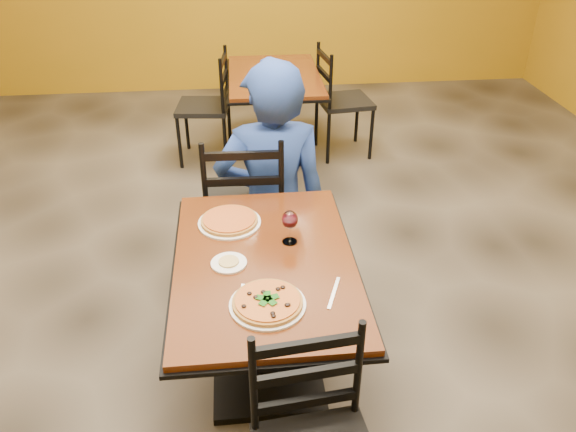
{
  "coord_description": "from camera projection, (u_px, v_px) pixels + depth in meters",
  "views": [
    {
      "loc": [
        -0.1,
        -2.55,
        2.25
      ],
      "look_at": [
        0.13,
        -0.3,
        0.85
      ],
      "focal_mm": 35.31,
      "sensor_mm": 36.0,
      "label": 1
    }
  ],
  "objects": [
    {
      "name": "floor",
      "position": [
        262.0,
        312.0,
        3.35
      ],
      "size": [
        7.0,
        8.0,
        0.01
      ],
      "primitive_type": "cube",
      "color": "black",
      "rests_on": "ground"
    },
    {
      "name": "table_main",
      "position": [
        266.0,
        293.0,
        2.63
      ],
      "size": [
        0.83,
        1.23,
        0.75
      ],
      "color": "#62320F",
      "rests_on": "floor"
    },
    {
      "name": "table_second",
      "position": [
        274.0,
        96.0,
        4.88
      ],
      "size": [
        0.8,
        1.18,
        0.75
      ],
      "rotation": [
        0.0,
        0.0,
        -0.01
      ],
      "color": "#62320F",
      "rests_on": "floor"
    },
    {
      "name": "chair_main_far",
      "position": [
        245.0,
        206.0,
        3.4
      ],
      "size": [
        0.48,
        0.48,
        1.02
      ],
      "primitive_type": null,
      "rotation": [
        0.0,
        0.0,
        3.11
      ],
      "color": "black",
      "rests_on": "floor"
    },
    {
      "name": "chair_second_left",
      "position": [
        203.0,
        107.0,
        4.87
      ],
      "size": [
        0.48,
        0.48,
        0.96
      ],
      "primitive_type": null,
      "rotation": [
        0.0,
        0.0,
        -1.68
      ],
      "color": "black",
      "rests_on": "floor"
    },
    {
      "name": "chair_second_right",
      "position": [
        345.0,
        102.0,
        4.97
      ],
      "size": [
        0.49,
        0.49,
        0.96
      ],
      "primitive_type": null,
      "rotation": [
        0.0,
        0.0,
        1.69
      ],
      "color": "black",
      "rests_on": "floor"
    },
    {
      "name": "diner",
      "position": [
        272.0,
        177.0,
        3.3
      ],
      "size": [
        0.69,
        0.47,
        1.41
      ],
      "primitive_type": "imported",
      "rotation": [
        0.0,
        0.0,
        3.18
      ],
      "color": "navy",
      "rests_on": "floor"
    },
    {
      "name": "plate_main",
      "position": [
        268.0,
        305.0,
        2.27
      ],
      "size": [
        0.31,
        0.31,
        0.01
      ],
      "primitive_type": "cylinder",
      "color": "white",
      "rests_on": "table_main"
    },
    {
      "name": "pizza_main",
      "position": [
        268.0,
        302.0,
        2.26
      ],
      "size": [
        0.28,
        0.28,
        0.02
      ],
      "primitive_type": "cylinder",
      "color": "maroon",
      "rests_on": "plate_main"
    },
    {
      "name": "plate_far",
      "position": [
        230.0,
        223.0,
        2.79
      ],
      "size": [
        0.31,
        0.31,
        0.01
      ],
      "primitive_type": "cylinder",
      "color": "white",
      "rests_on": "table_main"
    },
    {
      "name": "pizza_far",
      "position": [
        229.0,
        220.0,
        2.78
      ],
      "size": [
        0.28,
        0.28,
        0.02
      ],
      "primitive_type": "cylinder",
      "color": "orange",
      "rests_on": "plate_far"
    },
    {
      "name": "side_plate",
      "position": [
        229.0,
        263.0,
        2.5
      ],
      "size": [
        0.16,
        0.16,
        0.01
      ],
      "primitive_type": "cylinder",
      "color": "white",
      "rests_on": "table_main"
    },
    {
      "name": "dip",
      "position": [
        229.0,
        261.0,
        2.5
      ],
      "size": [
        0.09,
        0.09,
        0.01
      ],
      "primitive_type": "cylinder",
      "color": "tan",
      "rests_on": "side_plate"
    },
    {
      "name": "wine_glass",
      "position": [
        290.0,
        226.0,
        2.6
      ],
      "size": [
        0.08,
        0.08,
        0.18
      ],
      "primitive_type": null,
      "color": "white",
      "rests_on": "table_main"
    },
    {
      "name": "fork",
      "position": [
        241.0,
        299.0,
        2.3
      ],
      "size": [
        0.04,
        0.19,
        0.0
      ],
      "primitive_type": "cube",
      "rotation": [
        0.0,
        0.0,
        -0.11
      ],
      "color": "silver",
      "rests_on": "table_main"
    },
    {
      "name": "knife",
      "position": [
        334.0,
        293.0,
        2.33
      ],
      "size": [
        0.09,
        0.2,
        0.0
      ],
      "primitive_type": "cube",
      "rotation": [
        0.0,
        0.0,
        -0.36
      ],
      "color": "silver",
      "rests_on": "table_main"
    }
  ]
}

